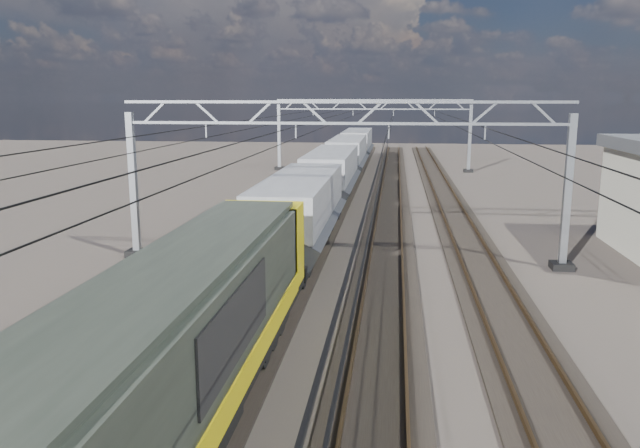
# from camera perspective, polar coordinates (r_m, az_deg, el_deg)

# --- Properties ---
(ground) EXTENTS (160.00, 160.00, 0.00)m
(ground) POSITION_cam_1_polar(r_m,az_deg,el_deg) (24.10, 1.09, -5.96)
(ground) COLOR #2A241F
(ground) RESTS_ON ground
(track_outer_west) EXTENTS (2.60, 140.00, 0.30)m
(track_outer_west) POSITION_cam_1_polar(r_m,az_deg,el_deg) (25.37, -12.57, -5.18)
(track_outer_west) COLOR black
(track_outer_west) RESTS_ON ground
(track_loco) EXTENTS (2.60, 140.00, 0.30)m
(track_loco) POSITION_cam_1_polar(r_m,az_deg,el_deg) (24.36, -3.61, -5.62)
(track_loco) COLOR black
(track_loco) RESTS_ON ground
(track_inner_east) EXTENTS (2.60, 140.00, 0.30)m
(track_inner_east) POSITION_cam_1_polar(r_m,az_deg,el_deg) (23.97, 5.88, -5.94)
(track_inner_east) COLOR black
(track_inner_east) RESTS_ON ground
(track_outer_east) EXTENTS (2.60, 140.00, 0.30)m
(track_outer_east) POSITION_cam_1_polar(r_m,az_deg,el_deg) (24.25, 15.43, -6.10)
(track_outer_east) COLOR black
(track_outer_east) RESTS_ON ground
(catenary_gantry_mid) EXTENTS (19.90, 0.90, 7.11)m
(catenary_gantry_mid) POSITION_cam_1_polar(r_m,az_deg,el_deg) (27.19, 1.99, 4.45)
(catenary_gantry_mid) COLOR #9399A0
(catenary_gantry_mid) RESTS_ON ground
(catenary_gantry_far) EXTENTS (19.90, 0.90, 7.11)m
(catenary_gantry_far) POSITION_cam_1_polar(r_m,az_deg,el_deg) (63.02, 4.85, 8.39)
(catenary_gantry_far) COLOR #9399A0
(catenary_gantry_far) RESTS_ON ground
(overhead_wires) EXTENTS (12.03, 140.00, 0.53)m
(overhead_wires) POSITION_cam_1_polar(r_m,az_deg,el_deg) (31.01, 2.66, 8.73)
(overhead_wires) COLOR black
(overhead_wires) RESTS_ON ground
(locomotive) EXTENTS (2.76, 21.10, 3.62)m
(locomotive) POSITION_cam_1_polar(r_m,az_deg,el_deg) (12.07, -15.06, -12.81)
(locomotive) COLOR black
(locomotive) RESTS_ON ground
(hopper_wagon_lead) EXTENTS (3.38, 13.00, 3.25)m
(hopper_wagon_lead) POSITION_cam_1_polar(r_m,az_deg,el_deg) (28.63, -1.86, 1.42)
(hopper_wagon_lead) COLOR black
(hopper_wagon_lead) RESTS_ON ground
(hopper_wagon_mid) EXTENTS (3.38, 13.00, 3.25)m
(hopper_wagon_mid) POSITION_cam_1_polar(r_m,az_deg,el_deg) (42.57, 1.05, 4.72)
(hopper_wagon_mid) COLOR black
(hopper_wagon_mid) RESTS_ON ground
(hopper_wagon_third) EXTENTS (3.38, 13.00, 3.25)m
(hopper_wagon_third) POSITION_cam_1_polar(r_m,az_deg,el_deg) (56.65, 2.54, 6.38)
(hopper_wagon_third) COLOR black
(hopper_wagon_third) RESTS_ON ground
(hopper_wagon_fourth) EXTENTS (3.38, 13.00, 3.25)m
(hopper_wagon_fourth) POSITION_cam_1_polar(r_m,az_deg,el_deg) (70.77, 3.43, 7.38)
(hopper_wagon_fourth) COLOR black
(hopper_wagon_fourth) RESTS_ON ground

